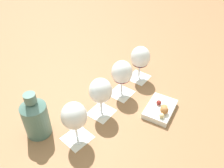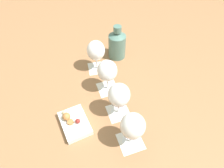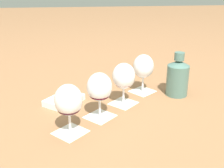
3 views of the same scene
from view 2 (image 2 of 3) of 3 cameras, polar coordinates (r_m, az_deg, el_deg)
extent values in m
plane|color=#936642|center=(0.96, -0.23, -4.68)|extent=(8.00, 8.00, 0.00)
cube|color=silver|center=(1.12, -4.26, 4.58)|extent=(0.14, 0.14, 0.00)
cube|color=silver|center=(1.01, -1.24, -1.22)|extent=(0.14, 0.14, 0.00)
cube|color=silver|center=(0.92, 1.82, -7.97)|extent=(0.14, 0.14, 0.00)
cube|color=silver|center=(0.85, 5.31, -16.02)|extent=(0.14, 0.14, 0.00)
cylinder|color=white|center=(1.11, -4.27, 4.72)|extent=(0.07, 0.07, 0.01)
cylinder|color=white|center=(1.09, -4.38, 6.18)|extent=(0.01, 0.01, 0.07)
ellipsoid|color=white|center=(1.04, -4.63, 9.54)|extent=(0.09, 0.09, 0.11)
ellipsoid|color=maroon|center=(1.05, -4.55, 8.46)|extent=(0.08, 0.08, 0.04)
cylinder|color=white|center=(1.01, -1.25, -1.08)|extent=(0.07, 0.07, 0.01)
cylinder|color=white|center=(0.98, -1.28, 0.38)|extent=(0.01, 0.01, 0.07)
ellipsoid|color=white|center=(0.92, -1.37, 3.82)|extent=(0.09, 0.09, 0.11)
ellipsoid|color=maroon|center=(0.94, -1.34, 2.60)|extent=(0.08, 0.08, 0.04)
cylinder|color=white|center=(0.92, 1.82, -7.84)|extent=(0.07, 0.07, 0.01)
cylinder|color=white|center=(0.89, 1.88, -6.46)|extent=(0.01, 0.01, 0.07)
ellipsoid|color=white|center=(0.82, 2.02, -3.13)|extent=(0.09, 0.09, 0.11)
ellipsoid|color=#400817|center=(0.85, 1.96, -4.48)|extent=(0.08, 0.08, 0.03)
cylinder|color=white|center=(0.85, 5.32, -15.91)|extent=(0.07, 0.07, 0.01)
cylinder|color=white|center=(0.81, 5.51, -14.72)|extent=(0.01, 0.01, 0.07)
ellipsoid|color=white|center=(0.74, 5.97, -11.79)|extent=(0.09, 0.09, 0.11)
ellipsoid|color=#37131D|center=(0.77, 5.77, -13.03)|extent=(0.08, 0.08, 0.03)
cylinder|color=#4C7066|center=(1.15, 1.45, 10.70)|extent=(0.10, 0.10, 0.14)
cone|color=#4C7066|center=(1.11, 1.53, 14.09)|extent=(0.10, 0.10, 0.02)
cylinder|color=#4C7066|center=(1.09, 1.56, 15.39)|extent=(0.04, 0.04, 0.03)
cube|color=white|center=(0.89, -10.56, -10.96)|extent=(0.18, 0.19, 0.03)
sphere|color=beige|center=(0.90, -13.39, -7.90)|extent=(0.02, 0.02, 0.02)
sphere|color=#B2703D|center=(0.88, -12.90, -9.07)|extent=(0.03, 0.03, 0.03)
cylinder|color=#B2703D|center=(0.87, -11.80, -10.63)|extent=(0.03, 0.03, 0.01)
sphere|color=maroon|center=(0.86, -9.74, -10.39)|extent=(0.02, 0.02, 0.02)
camera|label=1|loc=(1.21, -41.48, 38.16)|focal=38.00mm
camera|label=3|loc=(0.90, 75.89, -8.61)|focal=45.00mm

